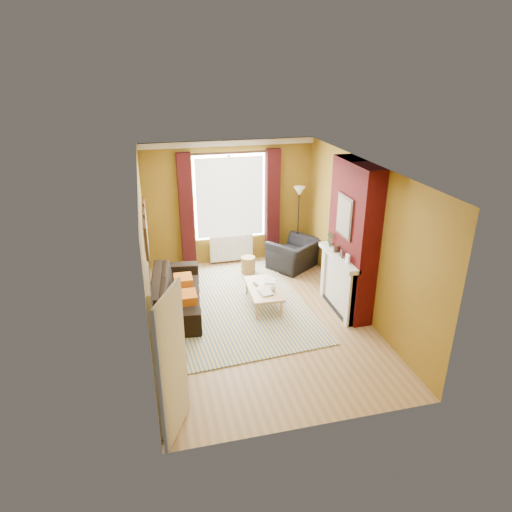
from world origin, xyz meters
name	(u,v)px	position (x,y,z in m)	size (l,w,h in m)	color
ground	(259,319)	(0.00, 0.00, 0.00)	(5.50, 5.50, 0.00)	olive
room_walls	(290,240)	(0.64, 0.28, 1.39)	(3.82, 5.54, 2.83)	brown
striped_rug	(235,305)	(-0.33, 0.58, 0.01)	(2.89, 3.82, 0.02)	#376397
sofa	(176,292)	(-1.42, 0.79, 0.33)	(2.26, 0.88, 0.66)	black
armchair	(294,254)	(1.31, 2.00, 0.33)	(1.03, 0.90, 0.67)	black
coffee_table	(263,290)	(0.20, 0.48, 0.34)	(0.61, 1.15, 0.38)	tan
wicker_stool	(248,265)	(0.24, 1.95, 0.19)	(0.34, 0.34, 0.39)	#9E7744
floor_lamp	(299,203)	(1.53, 2.40, 1.40)	(0.33, 0.33, 1.77)	black
book_a	(260,294)	(0.08, 0.24, 0.39)	(0.22, 0.29, 0.03)	#999999
book_b	(265,280)	(0.30, 0.75, 0.39)	(0.20, 0.28, 0.02)	#999999
mug	(273,289)	(0.34, 0.29, 0.42)	(0.10, 0.10, 0.10)	#999999
tv_remote	(256,284)	(0.09, 0.64, 0.39)	(0.07, 0.17, 0.02)	#252527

